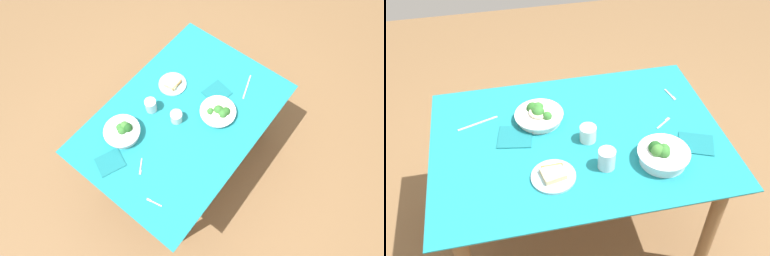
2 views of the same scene
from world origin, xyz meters
TOP-DOWN VIEW (x-y plane):
  - ground_plane at (0.00, 0.00)m, footprint 6.00×6.00m
  - dining_table at (0.00, 0.00)m, footprint 1.44×1.00m
  - broccoli_bowl_far at (-0.34, 0.24)m, footprint 0.24×0.24m
  - broccoli_bowl_near at (0.17, -0.18)m, footprint 0.25×0.25m
  - bread_side_plate at (0.16, 0.23)m, footprint 0.20×0.20m
  - water_glass_center at (-0.04, 0.02)m, footprint 0.08×0.08m
  - water_glass_side at (-0.08, 0.22)m, footprint 0.08×0.08m
  - fork_by_far_bowl at (-0.45, -0.01)m, footprint 0.09×0.07m
  - fork_by_near_bowl at (-0.57, -0.22)m, footprint 0.03×0.10m
  - table_knife_left at (0.48, -0.21)m, footprint 0.20×0.08m
  - napkin_folded_upper at (0.31, -0.07)m, footprint 0.19×0.18m
  - napkin_folded_lower at (-0.55, 0.17)m, footprint 0.21×0.20m

SIDE VIEW (x-z plane):
  - ground_plane at x=0.00m, z-range 0.00..0.00m
  - dining_table at x=0.00m, z-range 0.27..1.03m
  - table_knife_left at x=0.48m, z-range 0.76..0.77m
  - fork_by_near_bowl at x=-0.57m, z-range 0.76..0.77m
  - fork_by_far_bowl at x=-0.45m, z-range 0.76..0.77m
  - napkin_folded_upper at x=0.31m, z-range 0.76..0.77m
  - napkin_folded_lower at x=-0.55m, z-range 0.76..0.77m
  - bread_side_plate at x=0.16m, z-range 0.76..0.79m
  - broccoli_bowl_near at x=0.17m, z-range 0.75..0.84m
  - water_glass_center at x=-0.04m, z-range 0.76..0.84m
  - broccoli_bowl_far at x=-0.34m, z-range 0.75..0.86m
  - water_glass_side at x=-0.08m, z-range 0.76..0.86m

